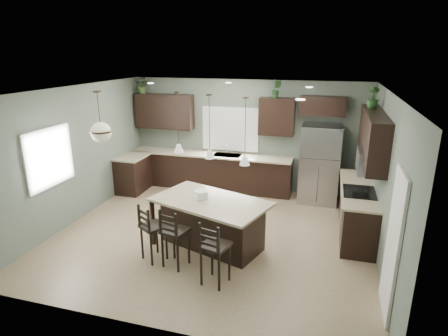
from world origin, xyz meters
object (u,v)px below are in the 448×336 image
refrigerator (320,164)px  plant_back_left (143,85)px  bar_stool_left (154,232)px  bar_stool_center (175,237)px  bar_stool_right (215,252)px  kitchen_island (211,224)px  serving_dish (201,194)px

refrigerator → plant_back_left: 4.91m
refrigerator → plant_back_left: (-4.61, 0.25, 1.68)m
bar_stool_left → bar_stool_center: 0.44m
bar_stool_right → kitchen_island: bearing=125.6°
bar_stool_right → plant_back_left: bearing=142.1°
serving_dish → plant_back_left: bearing=131.2°
serving_dish → bar_stool_center: serving_dish is taller
plant_back_left → bar_stool_right: bearing=-51.8°
bar_stool_left → bar_stool_right: bearing=14.4°
bar_stool_right → serving_dish: bearing=132.6°
plant_back_left → bar_stool_center: bearing=-57.3°
bar_stool_center → serving_dish: bearing=91.4°
refrigerator → serving_dish: size_ratio=7.71×
serving_dish → plant_back_left: plant_back_left is taller
refrigerator → bar_stool_left: (-2.58, -3.49, -0.41)m
serving_dish → bar_stool_left: serving_dish is taller
kitchen_island → plant_back_left: (-2.83, 3.07, 2.15)m
bar_stool_center → refrigerator: bearing=72.7°
plant_back_left → refrigerator: bearing=-3.1°
refrigerator → serving_dish: bearing=-125.5°
serving_dish → refrigerator: bearing=54.5°
bar_stool_center → kitchen_island: bearing=77.7°
kitchen_island → serving_dish: serving_dish is taller
kitchen_island → bar_stool_right: bearing=-49.9°
kitchen_island → serving_dish: (-0.19, 0.06, 0.53)m
kitchen_island → bar_stool_left: bar_stool_left is taller
serving_dish → plant_back_left: (-2.64, 3.01, 1.61)m
serving_dish → bar_stool_left: size_ratio=0.23×
refrigerator → bar_stool_center: size_ratio=1.76×
bar_stool_right → bar_stool_center: bearing=173.3°
kitchen_island → bar_stool_center: (-0.37, -0.75, 0.06)m
refrigerator → serving_dish: (-1.97, -2.76, 0.07)m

